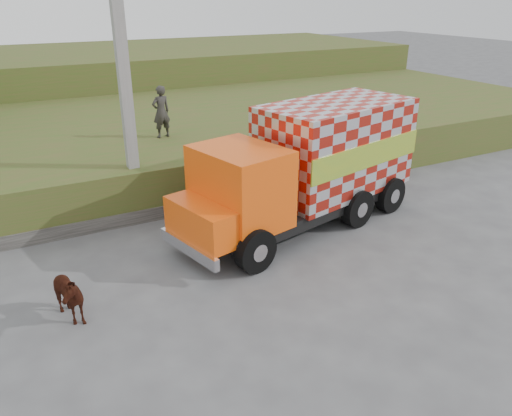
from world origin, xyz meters
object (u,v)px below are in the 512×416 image
pedestrian (161,112)px  cargo_truck (310,165)px  cow (64,296)px  utility_pole (124,75)px

pedestrian → cargo_truck: bearing=104.1°
cow → pedestrian: pedestrian is taller
cargo_truck → cow: 7.20m
utility_pole → cargo_truck: size_ratio=1.03×
utility_pole → cow: 6.23m
cargo_truck → utility_pole: bearing=134.1°
cow → pedestrian: (4.42, 7.10, 1.83)m
utility_pole → cow: bearing=-121.2°
cargo_truck → pedestrian: (-2.48, 5.40, 0.68)m
cow → pedestrian: size_ratio=0.74×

